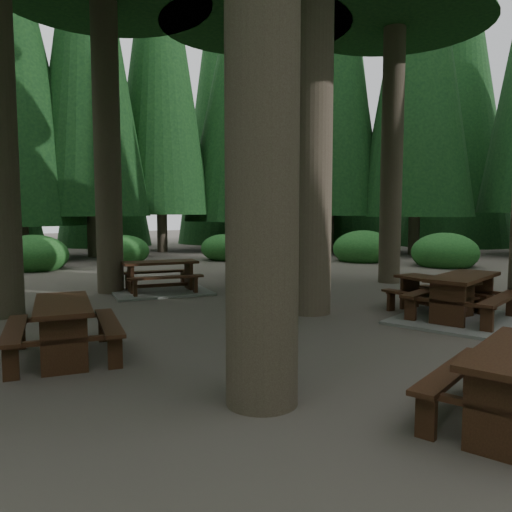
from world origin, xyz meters
TOP-DOWN VIEW (x-y plane):
  - ground at (0.00, 0.00)m, footprint 80.00×80.00m
  - picnic_table_a at (2.58, -2.03)m, footprint 2.92×2.59m
  - picnic_table_b at (-4.03, -0.10)m, footprint 1.87×2.12m
  - picnic_table_c at (-0.52, 4.22)m, footprint 2.69×2.40m
  - picnic_table_d at (3.63, 5.20)m, footprint 1.80×1.45m
  - picnic_table_f at (2.74, -1.35)m, footprint 1.46×1.74m
  - shrub_ring at (0.70, 0.75)m, footprint 23.86×24.64m

SIDE VIEW (x-z plane):
  - ground at x=0.00m, z-range 0.00..0.00m
  - picnic_table_c at x=-0.52m, z-range -0.13..0.66m
  - picnic_table_a at x=2.58m, z-range -0.13..0.73m
  - shrub_ring at x=0.70m, z-range -0.35..1.15m
  - picnic_table_f at x=2.74m, z-range 0.12..0.82m
  - picnic_table_d at x=3.63m, z-range 0.13..0.90m
  - picnic_table_b at x=-4.03m, z-range 0.13..0.92m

